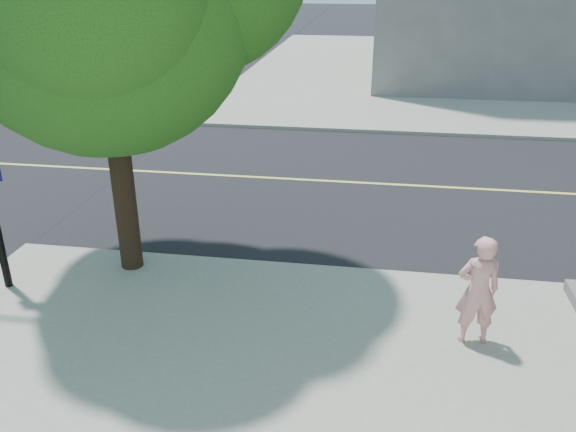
# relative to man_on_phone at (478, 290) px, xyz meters

# --- Properties ---
(ground) EXTENTS (140.00, 140.00, 0.00)m
(ground) POSITION_rel_man_on_phone_xyz_m (-6.76, 1.84, -0.91)
(ground) COLOR black
(ground) RESTS_ON ground
(road_ew) EXTENTS (140.00, 9.00, 0.01)m
(road_ew) POSITION_rel_man_on_phone_xyz_m (-6.76, 6.34, -0.91)
(road_ew) COLOR black
(road_ew) RESTS_ON ground
(sidewalk_ne) EXTENTS (29.00, 25.00, 0.12)m
(sidewalk_ne) POSITION_rel_man_on_phone_xyz_m (6.74, 23.34, -0.85)
(sidewalk_ne) COLOR gray
(sidewalk_ne) RESTS_ON ground
(man_on_phone) EXTENTS (0.63, 0.46, 1.58)m
(man_on_phone) POSITION_rel_man_on_phone_xyz_m (0.00, 0.00, 0.00)
(man_on_phone) COLOR pink
(man_on_phone) RESTS_ON sidewalk_se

